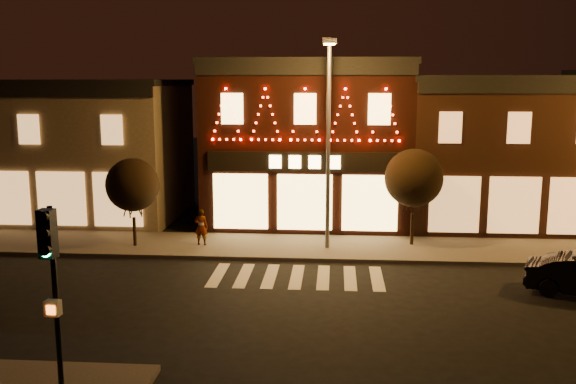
# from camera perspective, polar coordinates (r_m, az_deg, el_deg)

# --- Properties ---
(ground) EXTENTS (120.00, 120.00, 0.00)m
(ground) POSITION_cam_1_polar(r_m,az_deg,el_deg) (20.29, 0.09, -11.08)
(ground) COLOR black
(ground) RESTS_ON ground
(sidewalk_far) EXTENTS (44.00, 4.00, 0.15)m
(sidewalk_far) POSITION_cam_1_polar(r_m,az_deg,el_deg) (27.84, 5.43, -5.04)
(sidewalk_far) COLOR #47423D
(sidewalk_far) RESTS_ON ground
(building_left) EXTENTS (12.20, 8.28, 7.30)m
(building_left) POSITION_cam_1_polar(r_m,az_deg,el_deg) (36.05, -19.29, 3.72)
(building_left) COLOR #685D4A
(building_left) RESTS_ON ground
(building_pulp) EXTENTS (10.20, 8.34, 8.30)m
(building_pulp) POSITION_cam_1_polar(r_m,az_deg,el_deg) (33.02, 1.87, 4.62)
(building_pulp) COLOR black
(building_pulp) RESTS_ON ground
(building_right_a) EXTENTS (9.20, 8.28, 7.50)m
(building_right_a) POSITION_cam_1_polar(r_m,az_deg,el_deg) (34.03, 18.10, 3.61)
(building_right_a) COLOR #391E13
(building_right_a) RESTS_ON ground
(traffic_signal_near) EXTENTS (0.34, 0.47, 4.56)m
(traffic_signal_near) POSITION_cam_1_polar(r_m,az_deg,el_deg) (14.42, -20.52, -6.55)
(traffic_signal_near) COLOR black
(traffic_signal_near) RESTS_ON sidewalk_near
(streetlamp_mid) EXTENTS (0.55, 2.00, 8.79)m
(streetlamp_mid) POSITION_cam_1_polar(r_m,az_deg,el_deg) (26.42, 3.66, 5.71)
(streetlamp_mid) COLOR #59595E
(streetlamp_mid) RESTS_ON sidewalk_far
(tree_left) EXTENTS (2.30, 2.30, 3.84)m
(tree_left) POSITION_cam_1_polar(r_m,az_deg,el_deg) (28.08, -13.80, 0.62)
(tree_left) COLOR black
(tree_left) RESTS_ON sidewalk_far
(tree_right) EXTENTS (2.53, 2.53, 4.23)m
(tree_right) POSITION_cam_1_polar(r_m,az_deg,el_deg) (27.97, 11.25, 1.24)
(tree_right) COLOR black
(tree_right) RESTS_ON sidewalk_far
(pedestrian) EXTENTS (0.62, 0.43, 1.61)m
(pedestrian) POSITION_cam_1_polar(r_m,az_deg,el_deg) (28.01, -7.80, -3.13)
(pedestrian) COLOR gray
(pedestrian) RESTS_ON sidewalk_far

